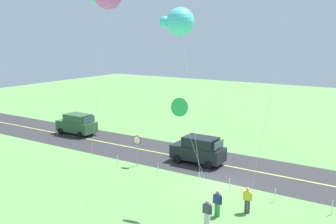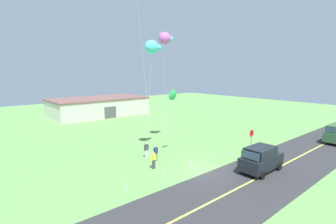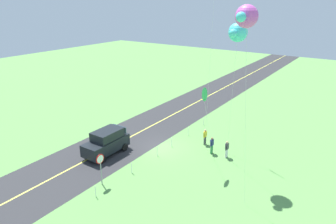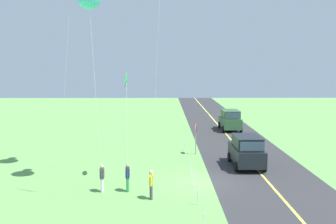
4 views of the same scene
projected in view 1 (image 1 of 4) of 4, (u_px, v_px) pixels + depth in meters
name	position (u px, v px, depth m)	size (l,w,h in m)	color
ground_plane	(223.00, 186.00, 26.98)	(120.00, 120.00, 0.10)	#60994C
asphalt_road	(244.00, 169.00, 30.28)	(120.00, 7.00, 0.00)	#2D2D30
road_centre_stripe	(244.00, 169.00, 30.28)	(120.00, 0.16, 0.00)	#E5E04C
car_suv_foreground	(199.00, 150.00, 31.53)	(4.40, 2.12, 2.24)	black
car_parked_east_far	(77.00, 124.00, 40.79)	(4.40, 2.12, 2.24)	#2D5633
stop_sign	(137.00, 144.00, 30.70)	(0.76, 0.08, 2.56)	gray
person_adult_near	(247.00, 199.00, 22.63)	(0.58, 0.22, 1.60)	#3F3F47
person_adult_companion	(207.00, 212.00, 20.93)	(0.58, 0.22, 1.60)	silver
person_child_watcher	(217.00, 203.00, 22.17)	(0.58, 0.22, 1.60)	#338C4C
kite_blue_mid	(179.00, 22.00, 19.06)	(2.55, 1.46, 11.77)	silver
kite_yellow_high	(180.00, 107.00, 22.20)	(3.00, 0.43, 6.86)	silver
fence_post_0	(332.00, 208.00, 22.46)	(0.05, 0.05, 0.90)	silver
fence_post_1	(275.00, 195.00, 24.24)	(0.05, 0.05, 0.90)	silver
fence_post_2	(229.00, 185.00, 25.89)	(0.05, 0.05, 0.90)	silver
fence_post_3	(199.00, 178.00, 27.11)	(0.05, 0.05, 0.90)	silver
fence_post_4	(158.00, 169.00, 28.96)	(0.05, 0.05, 0.90)	silver
fence_post_5	(118.00, 160.00, 31.03)	(0.05, 0.05, 0.90)	silver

